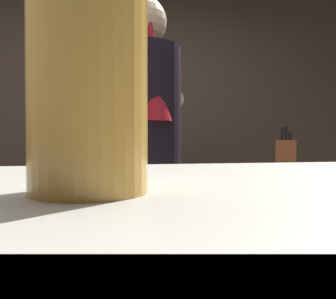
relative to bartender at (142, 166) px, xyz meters
The scene contains 10 objects.
wall_back 2.01m from the bartender, 90.87° to the left, with size 5.20×0.10×2.70m, color brown.
prep_counter 0.78m from the bartender, 54.87° to the left, with size 2.10×0.60×0.91m, color #53342D.
back_shelf 1.77m from the bartender, 95.44° to the left, with size 0.85×0.36×1.05m, color #363C37.
bartender is the anchor object (origin of this frame).
knife_block 1.13m from the bartender, 28.70° to the left, with size 0.10×0.08×0.29m.
mixing_bowl 0.55m from the bartender, 88.13° to the left, with size 0.21×0.21×0.06m, color #D54F37.
chefs_knife 0.50m from the bartender, 55.44° to the left, with size 0.24×0.03×0.01m, color silver.
pint_glass_far 1.28m from the bartender, 98.41° to the right, with size 0.07×0.07×0.15m.
bottle_hot_sauce 1.74m from the bartender, 96.52° to the left, with size 0.07×0.07×0.27m.
bottle_vinegar 1.64m from the bartender, 99.14° to the left, with size 0.06×0.06×0.18m.
Camera 1 is at (-0.15, -1.26, 1.11)m, focal length 37.11 mm.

